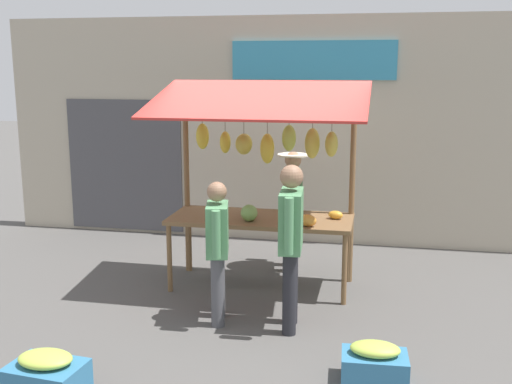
{
  "coord_description": "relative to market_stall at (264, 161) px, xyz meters",
  "views": [
    {
      "loc": [
        -1.4,
        7.13,
        2.69
      ],
      "look_at": [
        0.0,
        0.3,
        1.25
      ],
      "focal_mm": 43.48,
      "sensor_mm": 36.0,
      "label": 1
    }
  ],
  "objects": [
    {
      "name": "produce_crate_side",
      "position": [
        1.21,
        3.02,
        -1.36
      ],
      "size": [
        0.63,
        0.48,
        0.43
      ],
      "color": "teal",
      "rests_on": "ground"
    },
    {
      "name": "vendor_with_sunhat",
      "position": [
        -0.25,
        -0.7,
        -0.63
      ],
      "size": [
        0.41,
        0.67,
        1.58
      ],
      "rotation": [
        0.0,
        0.0,
        1.78
      ],
      "color": "#4C4C51",
      "rests_on": "ground"
    },
    {
      "name": "market_stall",
      "position": [
        0.0,
        0.0,
        0.0
      ],
      "size": [
        2.5,
        1.46,
        2.5
      ],
      "color": "brown",
      "rests_on": "ground"
    },
    {
      "name": "street_backdrop",
      "position": [
        0.08,
        -2.15,
        0.14
      ],
      "size": [
        9.0,
        0.3,
        3.4
      ],
      "color": "#B2A893",
      "rests_on": "ground"
    },
    {
      "name": "ground_plane",
      "position": [
        0.03,
        0.05,
        -1.55
      ],
      "size": [
        40.0,
        40.0,
        0.0
      ],
      "primitive_type": "plane",
      "color": "#514F4C"
    },
    {
      "name": "produce_crate_near",
      "position": [
        -1.39,
        2.17,
        -1.39
      ],
      "size": [
        0.58,
        0.4,
        0.36
      ],
      "color": "teal",
      "rests_on": "ground"
    },
    {
      "name": "shopper_with_ponytail",
      "position": [
        0.27,
        1.19,
        -0.69
      ],
      "size": [
        0.31,
        0.65,
        1.52
      ],
      "rotation": [
        0.0,
        0.0,
        -1.35
      ],
      "color": "#4C4C51",
      "rests_on": "ground"
    },
    {
      "name": "shopper_with_shopping_bag",
      "position": [
        -0.51,
        1.21,
        -0.55
      ],
      "size": [
        0.26,
        0.72,
        1.72
      ],
      "rotation": [
        0.0,
        0.0,
        -1.49
      ],
      "color": "#232328",
      "rests_on": "ground"
    }
  ]
}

